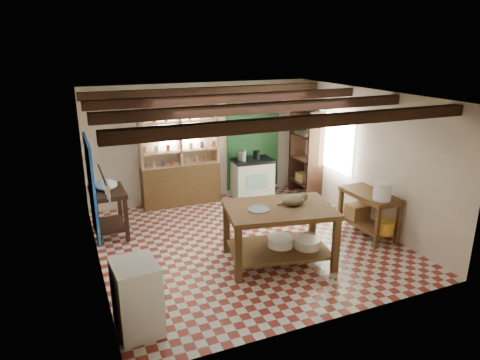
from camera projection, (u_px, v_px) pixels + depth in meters
name	position (u px, v px, depth m)	size (l,w,h in m)	color
floor	(246.00, 242.00, 7.67)	(5.00, 5.00, 0.02)	maroon
ceiling	(247.00, 95.00, 6.87)	(5.00, 5.00, 0.02)	#434448
wall_back	(201.00, 142.00, 9.46)	(5.00, 0.04, 2.60)	beige
wall_front	(332.00, 228.00, 5.08)	(5.00, 0.04, 2.60)	beige
wall_left	(93.00, 191.00, 6.34)	(0.04, 5.00, 2.60)	beige
wall_right	(366.00, 158.00, 8.20)	(0.04, 5.00, 2.60)	beige
ceiling_beams	(247.00, 103.00, 6.91)	(5.00, 3.80, 0.15)	#381E13
blue_wall_patch	(91.00, 186.00, 7.20)	(0.04, 1.40, 1.60)	blue
green_wall_patch	(253.00, 140.00, 9.91)	(1.30, 0.04, 2.30)	#1E4B22
window_back	(179.00, 126.00, 9.14)	(0.90, 0.02, 0.80)	silver
window_right	(335.00, 142.00, 9.04)	(0.02, 1.30, 1.20)	silver
utensil_rail	(103.00, 183.00, 5.16)	(0.06, 0.90, 0.28)	black
pot_rack	(262.00, 102.00, 9.26)	(0.86, 0.12, 0.36)	black
shelving_unit	(180.00, 156.00, 9.15)	(1.70, 0.34, 2.20)	tan
tall_rack	(306.00, 153.00, 9.78)	(0.40, 0.86, 2.00)	#381E13
work_table	(279.00, 235.00, 6.84)	(1.67, 1.11, 0.95)	brown
stove	(252.00, 178.00, 9.82)	(0.91, 0.61, 0.89)	silver
prep_table	(109.00, 213.00, 7.80)	(0.60, 0.87, 0.88)	#381E13
white_cabinet	(137.00, 297.00, 5.18)	(0.51, 0.61, 0.92)	white
right_counter	(368.00, 214.00, 7.83)	(0.57, 1.14, 0.82)	brown
cat	(294.00, 200.00, 6.77)	(0.37, 0.28, 0.17)	olive
steel_tray	(259.00, 209.00, 6.58)	(0.34, 0.34, 0.02)	#A9A9B1
basin_large	(281.00, 241.00, 6.94)	(0.43, 0.43, 0.15)	white
basin_small	(307.00, 243.00, 6.88)	(0.41, 0.41, 0.14)	white
kettle_left	(242.00, 155.00, 9.57)	(0.19, 0.19, 0.22)	#A9A9B1
kettle_right	(257.00, 155.00, 9.69)	(0.15, 0.15, 0.18)	black
enamel_bowl	(106.00, 185.00, 7.63)	(0.39, 0.39, 0.19)	white
white_bucket	(382.00, 191.00, 7.34)	(0.31, 0.31, 0.31)	white
wicker_basket	(357.00, 211.00, 8.11)	(0.38, 0.31, 0.27)	olive
yellow_tub	(385.00, 227.00, 7.47)	(0.31, 0.31, 0.23)	orange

